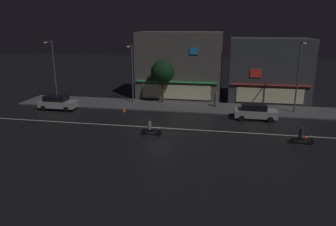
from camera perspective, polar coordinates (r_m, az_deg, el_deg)
The scene contains 15 objects.
ground_plane at distance 30.69m, azimuth -1.73°, elevation -2.67°, with size 140.00×140.00×0.00m, color black.
lane_divider_stripe at distance 30.69m, azimuth -1.73°, elevation -2.66°, with size 36.42×0.16×0.01m, color beige.
sidewalk_far at distance 38.43m, azimuth 0.88°, elevation 1.25°, with size 38.34×5.03×0.14m, color #4C4C4F.
storefront_left_block at distance 42.94m, azimuth 17.65°, elevation 7.39°, with size 9.89×6.26×8.00m.
storefront_center_block at distance 43.19m, azimuth 2.20°, elevation 8.63°, with size 10.98×6.58×8.71m.
streetlamp_west at distance 41.99m, azimuth -19.99°, elevation 7.84°, with size 0.44×1.64×7.61m.
streetlamp_mid at distance 39.50m, azimuth -6.56°, elevation 7.89°, with size 0.44×1.64×7.15m.
streetlamp_east at distance 37.22m, azimuth 22.48°, elevation 6.86°, with size 0.44×1.64×7.81m.
pedestrian_on_sidewalk at distance 38.25m, azimuth 8.64°, elevation 2.33°, with size 0.38×0.38×1.73m.
street_tree at distance 39.19m, azimuth -0.98°, elevation 7.41°, with size 2.88×2.88×5.33m.
parked_car_near_kerb at distance 39.13m, azimuth -19.26°, elevation 1.82°, with size 4.30×1.98×1.67m.
parked_car_trailing at distance 34.28m, azimuth 15.42°, elevation 0.25°, with size 4.30×1.98×1.67m.
motorcycle_lead at distance 28.42m, azimuth -3.17°, elevation -2.87°, with size 1.90×0.60×1.52m.
motorcycle_following at distance 28.55m, azimuth 22.98°, elevation -4.06°, with size 1.90×0.60×1.52m.
traffic_cone at distance 36.69m, azimuth -7.92°, elevation 0.72°, with size 0.36×0.36×0.55m, color orange.
Camera 1 is at (6.25, -28.44, 9.70)m, focal length 33.83 mm.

